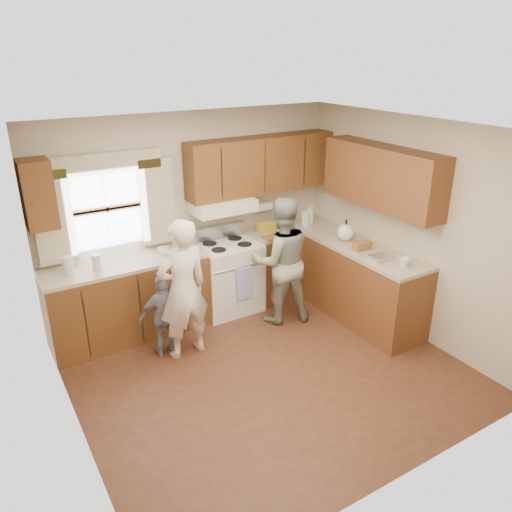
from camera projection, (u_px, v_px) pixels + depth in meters
room at (269, 262)px, 4.80m from camera, size 3.80×3.80×3.80m
kitchen_fixtures at (263, 253)px, 6.10m from camera, size 3.80×2.25×2.15m
stove at (227, 275)px, 6.38m from camera, size 0.76×0.67×1.07m
woman_left at (183, 290)px, 5.29m from camera, size 0.60×0.42×1.57m
woman_right at (281, 261)px, 6.00m from camera, size 0.91×0.79×1.58m
child at (165, 316)px, 5.40m from camera, size 0.59×0.32×0.95m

